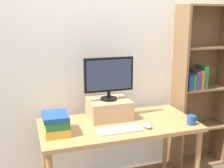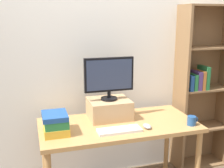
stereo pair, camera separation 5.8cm
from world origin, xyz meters
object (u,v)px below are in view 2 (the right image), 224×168
(bookshelf_unit, at_px, (201,87))
(computer_monitor, at_px, (109,77))
(riser_box, at_px, (109,109))
(keyboard, at_px, (119,130))
(desk, at_px, (119,131))
(book_stack, at_px, (56,124))
(coffee_mug, at_px, (192,121))
(computer_mouse, at_px, (147,126))

(bookshelf_unit, relative_size, computer_monitor, 3.88)
(bookshelf_unit, distance_m, riser_box, 1.14)
(bookshelf_unit, height_order, keyboard, bookshelf_unit)
(desk, height_order, book_stack, book_stack)
(desk, xyz_separation_m, keyboard, (-0.05, -0.18, 0.09))
(desk, distance_m, computer_monitor, 0.51)
(bookshelf_unit, distance_m, computer_monitor, 1.16)
(bookshelf_unit, xyz_separation_m, coffee_mug, (-0.47, -0.57, -0.13))
(riser_box, height_order, keyboard, riser_box)
(coffee_mug, bearing_deg, computer_monitor, 149.31)
(desk, distance_m, coffee_mug, 0.66)
(riser_box, distance_m, keyboard, 0.35)
(riser_box, xyz_separation_m, coffee_mug, (0.65, -0.39, -0.05))
(computer_monitor, xyz_separation_m, book_stack, (-0.52, -0.23, -0.32))
(riser_box, relative_size, coffee_mug, 3.69)
(computer_monitor, xyz_separation_m, keyboard, (-0.01, -0.34, -0.39))
(coffee_mug, bearing_deg, computer_mouse, 173.22)
(desk, distance_m, keyboard, 0.21)
(riser_box, bearing_deg, coffee_mug, -30.78)
(computer_monitor, relative_size, book_stack, 1.86)
(desk, xyz_separation_m, coffee_mug, (0.61, -0.23, 0.12))
(desk, bearing_deg, riser_box, 105.04)
(keyboard, bearing_deg, desk, 73.89)
(computer_mouse, bearing_deg, keyboard, 179.85)
(riser_box, bearing_deg, bookshelf_unit, 8.96)
(desk, bearing_deg, coffee_mug, -20.49)
(desk, height_order, keyboard, keyboard)
(riser_box, bearing_deg, computer_mouse, -54.30)
(bookshelf_unit, height_order, riser_box, bookshelf_unit)
(riser_box, xyz_separation_m, book_stack, (-0.52, -0.23, -0.00))
(riser_box, xyz_separation_m, computer_mouse, (0.25, -0.34, -0.07))
(riser_box, bearing_deg, desk, -74.96)
(desk, bearing_deg, keyboard, -106.11)
(bookshelf_unit, height_order, computer_mouse, bookshelf_unit)
(desk, distance_m, bookshelf_unit, 1.16)
(keyboard, relative_size, coffee_mug, 3.57)
(bookshelf_unit, bearing_deg, book_stack, -166.12)
(computer_monitor, bearing_deg, riser_box, 90.00)
(computer_monitor, height_order, computer_mouse, computer_monitor)
(riser_box, distance_m, coffee_mug, 0.76)
(desk, xyz_separation_m, computer_mouse, (0.20, -0.18, 0.10))
(computer_mouse, height_order, coffee_mug, coffee_mug)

